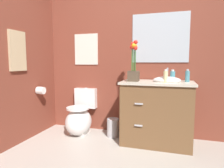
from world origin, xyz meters
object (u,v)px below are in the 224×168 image
vanity_cabinet (157,112)px  wall_poster (86,49)px  toilet (80,118)px  wall_mirror (160,38)px  hanging_towel (18,51)px  flower_vase (134,66)px  soap_bottle (166,76)px  toilet_paper_roll (41,90)px  lotion_bottle (173,76)px  trash_bin (113,127)px  hand_wash_bottle (187,76)px

vanity_cabinet → wall_poster: 1.48m
toilet → wall_mirror: wall_mirror is taller
toilet → hanging_towel: hanging_towel is taller
vanity_cabinet → flower_vase: 0.70m
soap_bottle → hanging_towel: size_ratio=0.32×
vanity_cabinet → soap_bottle: bearing=-45.5°
vanity_cabinet → toilet_paper_roll: (-1.71, -0.17, 0.24)m
toilet → vanity_cabinet: 1.18m
vanity_cabinet → lotion_bottle: bearing=15.4°
soap_bottle → wall_poster: 1.38m
flower_vase → trash_bin: bearing=159.1°
trash_bin → hand_wash_bottle: bearing=0.9°
soap_bottle → hand_wash_bottle: size_ratio=1.02×
toilet → wall_poster: size_ratio=1.41×
soap_bottle → vanity_cabinet: bearing=134.5°
lotion_bottle → hanging_towel: 2.06m
hand_wash_bottle → wall_mirror: (-0.38, 0.22, 0.53)m
trash_bin → toilet_paper_roll: bearing=-167.9°
flower_vase → wall_mirror: 0.61m
toilet → lotion_bottle: (1.35, 0.03, 0.68)m
hanging_towel → lotion_bottle: bearing=16.9°
toilet → hanging_towel: 1.30m
vanity_cabinet → trash_bin: vanity_cabinet is taller
lotion_bottle → soap_bottle: bearing=-118.0°
hanging_towel → toilet_paper_roll: (0.06, 0.37, -0.57)m
soap_bottle → trash_bin: soap_bottle is taller
flower_vase → hanging_towel: size_ratio=1.05×
trash_bin → wall_mirror: (0.63, 0.24, 1.31)m
wall_mirror → flower_vase: bearing=-130.7°
wall_poster → toilet_paper_roll: (-0.54, -0.46, -0.63)m
soap_bottle → hanging_towel: bearing=-166.9°
vanity_cabinet → hanging_towel: 2.01m
wall_mirror → lotion_bottle: bearing=-51.9°
lotion_bottle → wall_poster: wall_poster is taller
wall_poster → lotion_bottle: bearing=-10.2°
vanity_cabinet → toilet_paper_roll: 1.73m
hanging_towel → toilet: bearing=43.4°
flower_vase → soap_bottle: flower_vase is taller
flower_vase → hanging_towel: hanging_towel is taller
trash_bin → wall_poster: wall_poster is taller
flower_vase → wall_poster: size_ratio=1.11×
toilet_paper_roll → lotion_bottle: bearing=6.7°
hanging_towel → toilet_paper_roll: bearing=81.5°
soap_bottle → toilet: bearing=174.1°
toilet → vanity_cabinet: size_ratio=0.67×
toilet → soap_bottle: (1.27, -0.13, 0.68)m
vanity_cabinet → soap_bottle: size_ratio=6.11×
hanging_towel → wall_poster: bearing=54.3°
flower_vase → wall_mirror: wall_mirror is taller
soap_bottle → hanging_towel: 1.94m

